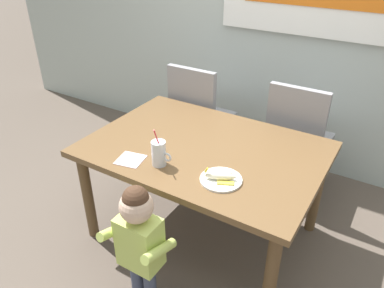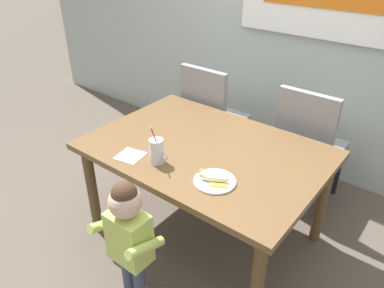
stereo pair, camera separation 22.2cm
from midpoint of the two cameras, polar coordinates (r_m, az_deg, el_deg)
name	(u,v)px [view 2 (the right image)]	position (r m, az deg, el deg)	size (l,w,h in m)	color
ground_plane	(204,232)	(2.74, 4.22, -13.35)	(24.00, 24.00, 0.00)	brown
dining_table	(205,159)	(2.36, 4.78, -2.33)	(1.45, 1.02, 0.71)	brown
dining_chair_left	(211,113)	(3.12, 4.98, 4.64)	(0.44, 0.45, 0.96)	gray
dining_chair_right	(308,142)	(2.86, 19.52, 0.29)	(0.44, 0.45, 0.96)	gray
toddler_standing	(128,232)	(1.98, -6.51, -13.44)	(0.33, 0.24, 0.84)	#3F4760
milk_cup	(157,152)	(2.12, -2.44, -1.40)	(0.13, 0.09, 0.25)	silver
snack_plate	(215,181)	(2.01, 6.71, -5.81)	(0.23, 0.23, 0.01)	white
peeled_banana	(214,178)	(1.99, 6.67, -5.33)	(0.18, 0.13, 0.07)	#F4EAC6
paper_napkin	(130,156)	(2.23, -6.66, -1.90)	(0.15, 0.15, 0.00)	silver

